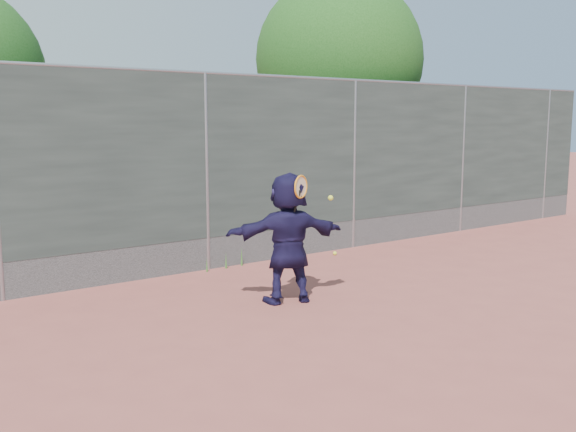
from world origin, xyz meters
TOP-DOWN VIEW (x-y plane):
  - ground at (0.00, 0.00)m, footprint 80.00×80.00m
  - player at (-0.05, 1.31)m, footprint 1.62×0.93m
  - ball_ground at (2.28, 3.14)m, footprint 0.07×0.07m
  - fence at (-0.00, 3.50)m, footprint 20.00×0.06m
  - swing_action at (0.04, 1.11)m, footprint 0.62×0.15m
  - tree_right at (4.68, 5.75)m, footprint 3.78×3.60m
  - weed_clump at (0.29, 3.38)m, footprint 0.68×0.07m

SIDE VIEW (x-z plane):
  - ground at x=0.00m, z-range 0.00..0.00m
  - ball_ground at x=2.28m, z-range 0.00..0.07m
  - weed_clump at x=0.29m, z-range -0.02..0.28m
  - player at x=-0.05m, z-range 0.00..1.66m
  - swing_action at x=0.04m, z-range 1.20..1.71m
  - fence at x=0.00m, z-range 0.07..3.09m
  - tree_right at x=4.68m, z-range 0.80..6.19m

